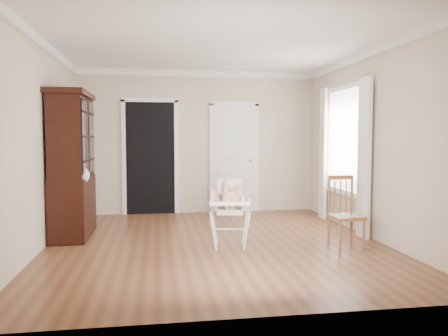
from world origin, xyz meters
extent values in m
plane|color=brown|center=(0.00, 0.00, 0.00)|extent=(5.00, 5.00, 0.00)
plane|color=white|center=(0.00, 0.00, 2.70)|extent=(5.00, 5.00, 0.00)
plane|color=beige|center=(0.00, 2.50, 1.35)|extent=(4.50, 0.00, 4.50)
plane|color=beige|center=(-2.25, 0.00, 1.35)|extent=(0.00, 5.00, 5.00)
plane|color=beige|center=(2.25, 0.00, 1.35)|extent=(0.00, 5.00, 5.00)
cube|color=black|center=(-0.90, 2.48, 1.05)|extent=(0.90, 0.03, 2.10)
cube|color=white|center=(-1.39, 2.48, 1.05)|extent=(0.08, 0.05, 2.18)
cube|color=white|center=(-0.41, 2.48, 1.05)|extent=(0.08, 0.05, 2.18)
cube|color=white|center=(-0.90, 2.48, 2.14)|extent=(1.06, 0.05, 0.08)
cube|color=white|center=(0.70, 2.48, 1.02)|extent=(0.80, 0.05, 2.05)
cube|color=white|center=(0.26, 2.48, 1.02)|extent=(0.08, 0.05, 2.13)
cube|color=white|center=(1.14, 2.48, 1.02)|extent=(0.08, 0.05, 2.13)
sphere|color=gold|center=(1.02, 2.44, 1.00)|extent=(0.06, 0.06, 0.06)
cube|color=white|center=(2.23, 0.80, 1.40)|extent=(0.02, 1.20, 1.60)
cube|color=white|center=(2.21, 0.80, 2.24)|extent=(0.06, 1.36, 0.08)
cube|color=white|center=(2.15, 0.02, 1.15)|extent=(0.08, 0.28, 2.30)
cube|color=white|center=(2.15, 1.58, 1.15)|extent=(0.08, 0.28, 2.30)
cylinder|color=white|center=(-0.08, -0.40, 0.24)|extent=(0.12, 0.10, 0.53)
cylinder|color=white|center=(0.34, -0.46, 0.24)|extent=(0.10, 0.12, 0.53)
cylinder|color=white|center=(-0.02, -0.01, 0.24)|extent=(0.10, 0.12, 0.53)
cylinder|color=white|center=(0.40, -0.08, 0.24)|extent=(0.12, 0.10, 0.53)
cylinder|color=white|center=(0.15, -0.28, 0.25)|extent=(0.40, 0.08, 0.02)
cube|color=silver|center=(0.16, -0.24, 0.49)|extent=(0.38, 0.37, 0.07)
cube|color=silver|center=(-0.01, -0.21, 0.59)|extent=(0.08, 0.30, 0.16)
cube|color=silver|center=(0.32, -0.26, 0.59)|extent=(0.08, 0.30, 0.16)
cube|color=silver|center=(0.18, -0.09, 0.70)|extent=(0.34, 0.10, 0.39)
cube|color=white|center=(0.12, -0.45, 0.62)|extent=(0.54, 0.43, 0.03)
cube|color=white|center=(0.10, -0.62, 0.64)|extent=(0.49, 0.10, 0.04)
ellipsoid|color=beige|center=(0.16, -0.21, 0.62)|extent=(0.22, 0.19, 0.25)
sphere|color=beige|center=(0.16, -0.21, 0.82)|extent=(0.20, 0.20, 0.17)
sphere|color=red|center=(0.15, -0.26, 0.67)|extent=(0.13, 0.13, 0.13)
sphere|color=red|center=(0.13, -0.28, 0.78)|extent=(0.06, 0.06, 0.06)
sphere|color=red|center=(0.29, -0.30, 0.82)|extent=(0.06, 0.06, 0.06)
cylinder|color=silver|center=(0.12, -0.46, 0.64)|extent=(0.26, 0.26, 0.01)
cylinder|color=#D12546|center=(0.12, -0.46, 0.70)|extent=(0.20, 0.20, 0.11)
cylinder|color=#F2E08C|center=(0.13, -0.48, 0.75)|extent=(0.09, 0.09, 0.02)
cylinder|color=pink|center=(-0.08, -0.28, 0.69)|extent=(0.07, 0.07, 0.12)
cylinder|color=#A068B7|center=(-0.08, -0.28, 0.77)|extent=(0.08, 0.08, 0.03)
cone|color=#A068B7|center=(-0.08, -0.28, 0.81)|extent=(0.03, 0.03, 0.04)
cube|color=black|center=(-1.99, 0.72, 0.44)|extent=(0.48, 1.16, 0.87)
cube|color=black|center=(-1.99, 0.72, 1.45)|extent=(0.45, 1.16, 1.16)
cube|color=black|center=(-1.76, 0.43, 1.45)|extent=(0.02, 0.50, 1.02)
cube|color=black|center=(-1.76, 1.01, 1.45)|extent=(0.02, 0.50, 1.02)
cube|color=black|center=(-1.99, 0.72, 2.05)|extent=(0.52, 1.24, 0.08)
ellipsoid|color=white|center=(-1.80, 0.38, 0.92)|extent=(0.19, 0.16, 0.21)
cube|color=brown|center=(1.64, -0.53, 0.41)|extent=(0.40, 0.40, 0.05)
cylinder|color=brown|center=(1.49, -0.70, 0.20)|extent=(0.03, 0.03, 0.41)
cylinder|color=brown|center=(1.82, -0.68, 0.20)|extent=(0.03, 0.03, 0.41)
cylinder|color=brown|center=(1.47, -0.37, 0.20)|extent=(0.03, 0.03, 0.41)
cylinder|color=brown|center=(1.80, -0.36, 0.20)|extent=(0.03, 0.03, 0.41)
cylinder|color=brown|center=(1.47, -0.36, 0.67)|extent=(0.03, 0.03, 0.53)
cylinder|color=brown|center=(1.80, -0.35, 0.67)|extent=(0.03, 0.03, 0.53)
cube|color=brown|center=(1.64, -0.35, 0.91)|extent=(0.35, 0.05, 0.05)
camera|label=1|loc=(-0.78, -5.82, 1.44)|focal=35.00mm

